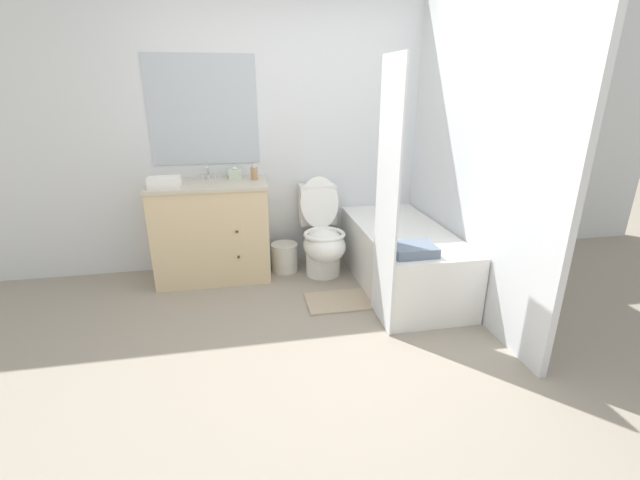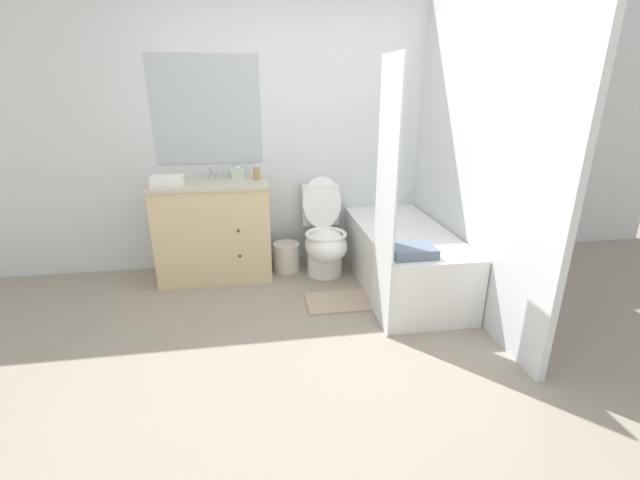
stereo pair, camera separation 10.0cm
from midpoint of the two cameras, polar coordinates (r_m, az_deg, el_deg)
ground_plane at (r=2.95m, az=0.90°, el=-14.94°), size 14.00×14.00×0.00m
wall_back at (r=4.11m, az=-3.27°, el=13.87°), size 8.00×0.06×2.50m
wall_right at (r=3.66m, az=19.12°, el=12.04°), size 0.05×2.66×2.50m
vanity_cabinet at (r=3.99m, az=-13.20°, el=1.40°), size 1.01×0.55×0.89m
sink_faucet at (r=4.04m, az=-13.58°, el=8.55°), size 0.14×0.12×0.12m
toilet at (r=3.97m, az=1.29°, el=0.26°), size 0.38×0.69×0.89m
bathtub at (r=3.81m, az=11.75°, el=-2.38°), size 0.71×1.52×0.53m
shower_curtain at (r=2.97m, az=9.72°, el=5.11°), size 0.01×0.43×1.87m
wastebasket at (r=4.11m, az=-3.77°, el=-2.27°), size 0.25×0.25×0.27m
tissue_box at (r=4.01m, az=-10.17°, el=8.79°), size 0.12×0.13×0.10m
soap_dispenser at (r=3.90m, az=-7.73°, el=8.90°), size 0.06×0.06×0.14m
hand_towel_folded at (r=3.79m, az=-19.00°, el=7.42°), size 0.26×0.15×0.09m
bath_towel_folded at (r=3.16m, az=13.10°, el=-1.40°), size 0.31×0.25×0.07m
bath_mat at (r=3.57m, az=3.70°, el=-8.15°), size 0.58×0.37×0.02m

